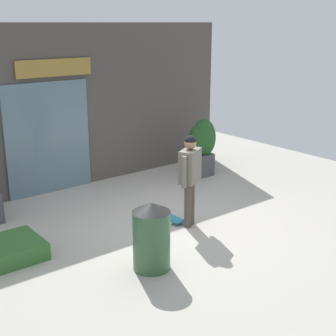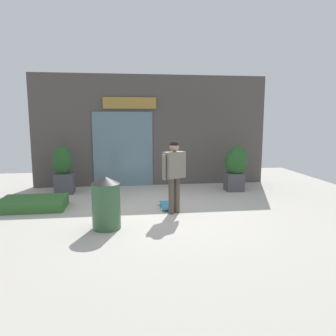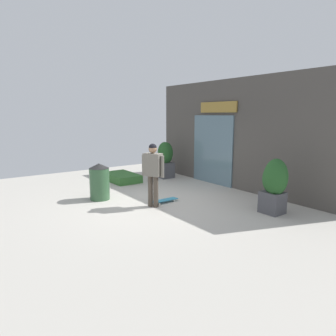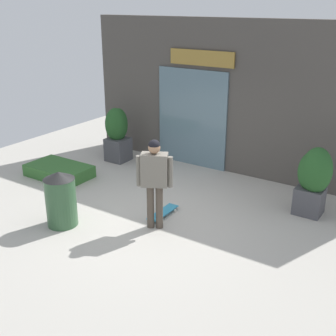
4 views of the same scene
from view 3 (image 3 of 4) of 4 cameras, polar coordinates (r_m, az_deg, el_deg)
ground_plane at (r=8.37m, az=-2.41°, el=-6.61°), size 12.00×12.00×0.00m
building_facade at (r=10.14m, az=12.47°, el=6.08°), size 7.46×0.31×3.52m
skateboarder at (r=7.84m, az=-2.85°, el=-0.08°), size 0.58×0.45×1.66m
skateboard at (r=8.42m, az=-0.67°, el=-6.05°), size 0.28×0.80×0.08m
planter_box_left at (r=7.79m, az=19.22°, el=-2.56°), size 0.64×0.59×1.36m
planter_box_right at (r=11.55m, az=-0.51°, el=1.91°), size 0.57×0.58×1.37m
trash_bin at (r=8.83m, az=-12.71°, el=-2.46°), size 0.56×0.56×1.04m
hedge_ledge at (r=11.18m, az=-8.64°, el=-1.73°), size 1.48×0.90×0.28m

